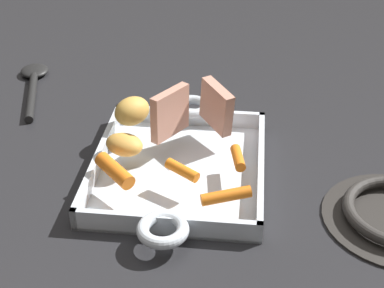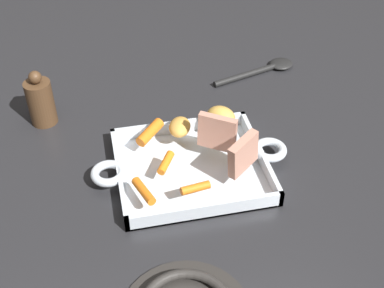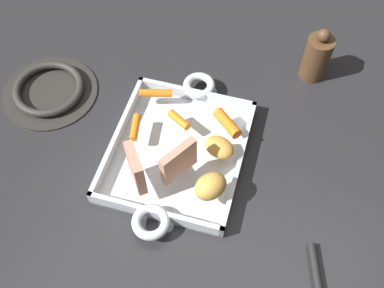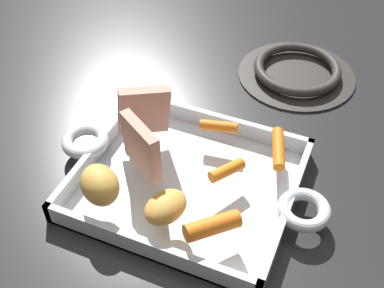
# 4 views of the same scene
# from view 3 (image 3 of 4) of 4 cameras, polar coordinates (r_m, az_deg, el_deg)

# --- Properties ---
(ground_plane) EXTENTS (1.98, 1.98, 0.00)m
(ground_plane) POSITION_cam_3_polar(r_m,az_deg,el_deg) (0.86, -1.84, -1.33)
(ground_plane) COLOR #232326
(roasting_dish) EXTENTS (0.38, 0.25, 0.03)m
(roasting_dish) POSITION_cam_3_polar(r_m,az_deg,el_deg) (0.85, -1.86, -0.95)
(roasting_dish) COLOR silver
(roasting_dish) RESTS_ON ground_plane
(roast_slice_outer) EXTENTS (0.07, 0.05, 0.07)m
(roast_slice_outer) POSITION_cam_3_polar(r_m,az_deg,el_deg) (0.77, -1.72, -2.23)
(roast_slice_outer) COLOR tan
(roast_slice_outer) RESTS_ON roasting_dish
(roast_slice_thin) EXTENTS (0.07, 0.06, 0.08)m
(roast_slice_thin) POSITION_cam_3_polar(r_m,az_deg,el_deg) (0.77, -7.21, -3.02)
(roast_slice_thin) COLOR tan
(roast_slice_thin) RESTS_ON roasting_dish
(baby_carrot_long) EXTENTS (0.06, 0.02, 0.02)m
(baby_carrot_long) POSITION_cam_3_polar(r_m,az_deg,el_deg) (0.85, -7.27, 2.12)
(baby_carrot_long) COLOR orange
(baby_carrot_long) RESTS_ON roasting_dish
(baby_carrot_center_right) EXTENTS (0.06, 0.06, 0.03)m
(baby_carrot_center_right) POSITION_cam_3_polar(r_m,az_deg,el_deg) (0.84, 4.52, 2.69)
(baby_carrot_center_right) COLOR orange
(baby_carrot_center_right) RESTS_ON roasting_dish
(baby_carrot_northwest) EXTENTS (0.04, 0.05, 0.02)m
(baby_carrot_northwest) POSITION_cam_3_polar(r_m,az_deg,el_deg) (0.85, -1.67, 3.11)
(baby_carrot_northwest) COLOR orange
(baby_carrot_northwest) RESTS_ON roasting_dish
(baby_carrot_northeast) EXTENTS (0.04, 0.07, 0.02)m
(baby_carrot_northeast) POSITION_cam_3_polar(r_m,az_deg,el_deg) (0.89, -4.67, 6.51)
(baby_carrot_northeast) COLOR orange
(baby_carrot_northeast) RESTS_ON roasting_dish
(potato_golden_large) EXTENTS (0.07, 0.07, 0.04)m
(potato_golden_large) POSITION_cam_3_polar(r_m,az_deg,el_deg) (0.76, 2.39, -5.43)
(potato_golden_large) COLOR gold
(potato_golden_large) RESTS_ON roasting_dish
(potato_whole) EXTENTS (0.06, 0.07, 0.03)m
(potato_whole) POSITION_cam_3_polar(r_m,az_deg,el_deg) (0.81, 3.51, -0.42)
(potato_whole) COLOR gold
(potato_whole) RESTS_ON roasting_dish
(stove_burner_rear) EXTENTS (0.20, 0.20, 0.02)m
(stove_burner_rear) POSITION_cam_3_polar(r_m,az_deg,el_deg) (0.98, -17.77, 6.60)
(stove_burner_rear) COLOR #282623
(stove_burner_rear) RESTS_ON ground_plane
(pepper_mill) EXTENTS (0.06, 0.06, 0.13)m
(pepper_mill) POSITION_cam_3_polar(r_m,az_deg,el_deg) (0.97, 15.64, 10.70)
(pepper_mill) COLOR #4C331E
(pepper_mill) RESTS_ON ground_plane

